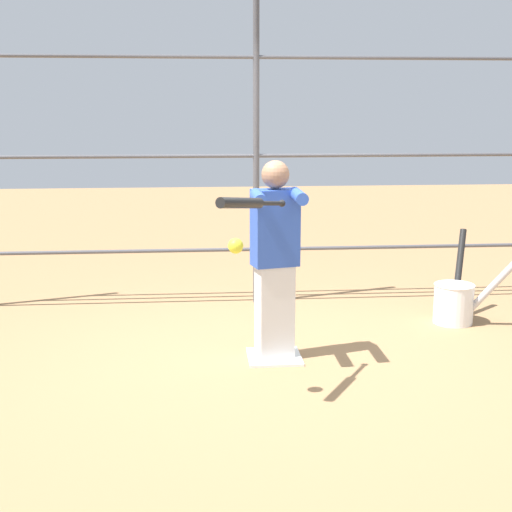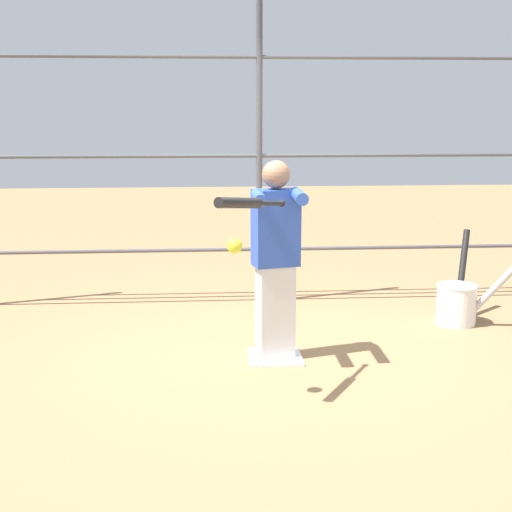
% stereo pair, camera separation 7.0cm
% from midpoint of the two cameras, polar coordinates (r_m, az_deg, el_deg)
% --- Properties ---
extents(ground_plane, '(24.00, 24.00, 0.00)m').
position_cam_midpoint_polar(ground_plane, '(5.46, 1.11, -8.17)').
color(ground_plane, '#9E754C').
extents(home_plate, '(0.40, 0.40, 0.02)m').
position_cam_midpoint_polar(home_plate, '(5.46, 1.11, -8.07)').
color(home_plate, white).
rests_on(home_plate, ground).
extents(fence_backstop, '(5.86, 0.06, 2.84)m').
position_cam_midpoint_polar(fence_backstop, '(6.74, -0.29, 8.02)').
color(fence_backstop, '#4C4C51').
rests_on(fence_backstop, ground).
extents(batter, '(0.38, 0.56, 1.49)m').
position_cam_midpoint_polar(batter, '(5.23, 1.16, 0.13)').
color(batter, silver).
rests_on(batter, ground).
extents(baseball_bat_swinging, '(0.49, 0.69, 0.15)m').
position_cam_midpoint_polar(baseball_bat_swinging, '(4.36, -1.23, 4.26)').
color(baseball_bat_swinging, black).
extents(softball_in_flight, '(0.10, 0.10, 0.10)m').
position_cam_midpoint_polar(softball_in_flight, '(4.39, -2.10, 0.81)').
color(softball_in_flight, yellow).
extents(bat_bucket, '(0.68, 0.70, 0.78)m').
position_cam_midpoint_polar(bat_bucket, '(6.51, 15.40, -3.45)').
color(bat_bucket, white).
rests_on(bat_bucket, ground).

